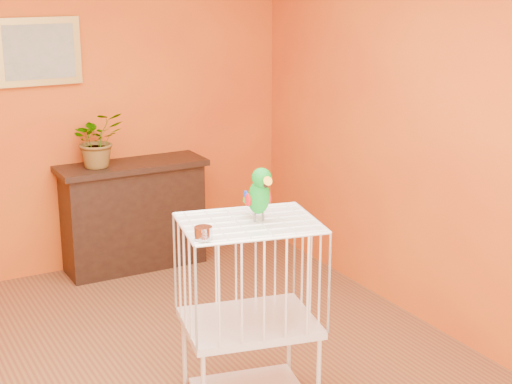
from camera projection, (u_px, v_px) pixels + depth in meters
room_shell at (149, 124)px, 3.95m from camera, size 4.50×4.50×4.50m
console_cabinet at (134, 216)px, 6.27m from camera, size 1.17×0.42×0.87m
potted_plant at (99, 147)px, 5.95m from camera, size 0.41×0.45×0.34m
framed_picture at (39, 52)px, 5.78m from camera, size 0.62×0.04×0.50m
birdcage at (249, 313)px, 4.20m from camera, size 0.79×0.67×1.07m
feed_cup at (203, 233)px, 3.79m from camera, size 0.09×0.09×0.06m
parrot at (259, 193)px, 4.05m from camera, size 0.14×0.26×0.29m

